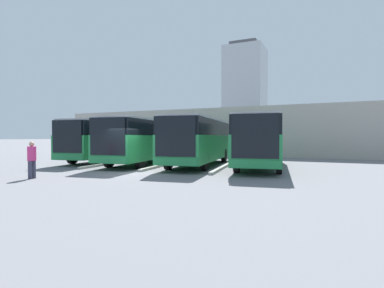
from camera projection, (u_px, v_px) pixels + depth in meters
ground_plane at (130, 172)px, 17.14m from camera, size 600.00×600.00×0.00m
bus_0 at (261, 140)px, 19.55m from camera, size 4.09×10.81×3.26m
curb_divider_0 at (223, 167)px, 19.04m from camera, size 1.27×7.05×0.15m
bus_1 at (200, 140)px, 20.99m from camera, size 4.09×10.81×3.26m
curb_divider_1 at (163, 165)px, 20.48m from camera, size 1.27×7.05×0.15m
bus_2 at (146, 140)px, 22.35m from camera, size 4.09×10.81×3.26m
curb_divider_2 at (110, 163)px, 21.84m from camera, size 1.27×7.05×0.15m
bus_3 at (110, 139)px, 24.94m from camera, size 4.09×10.81×3.26m
pedestrian at (32, 159)px, 14.36m from camera, size 0.46×0.46×1.78m
station_building at (236, 132)px, 36.74m from camera, size 41.38×14.00×5.16m
office_tower at (245, 94)px, 160.33m from camera, size 20.09×20.09×52.22m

